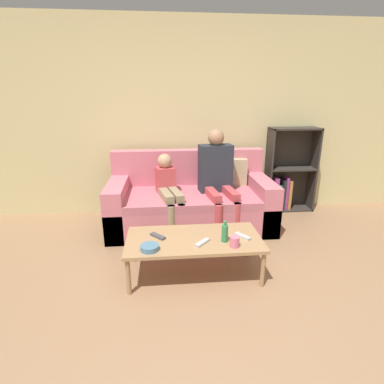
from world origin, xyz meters
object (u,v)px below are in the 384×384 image
person_adult (217,173)px  tv_remote_2 (243,236)px  couch (191,203)px  person_child (169,189)px  coffee_table (194,241)px  bottle (225,233)px  tv_remote_0 (158,236)px  bookshelf (286,177)px  snack_bowl (150,248)px  tv_remote_1 (202,243)px  cup_near (235,242)px

person_adult → tv_remote_2: 1.12m
couch → person_child: 0.41m
coffee_table → bottle: size_ratio=6.29×
tv_remote_0 → tv_remote_2: bearing=-48.7°
bookshelf → snack_bowl: bearing=-137.2°
tv_remote_2 → snack_bowl: size_ratio=1.04×
couch → person_child: bearing=-150.0°
tv_remote_2 → bookshelf: bearing=21.3°
couch → person_adult: bearing=-15.7°
couch → coffee_table: couch is taller
tv_remote_1 → tv_remote_2: same height
bookshelf → person_adult: bearing=-154.4°
bottle → cup_near: bearing=-57.7°
tv_remote_0 → snack_bowl: size_ratio=0.98×
person_adult → snack_bowl: size_ratio=7.74×
person_child → tv_remote_1: (0.27, -1.09, -0.17)m
person_adult → tv_remote_1: bearing=-113.6°
coffee_table → tv_remote_1: 0.14m
person_adult → tv_remote_1: size_ratio=7.89×
couch → snack_bowl: bearing=-109.6°
tv_remote_1 → tv_remote_2: bearing=56.4°
cup_near → bottle: size_ratio=0.48×
tv_remote_2 → couch: bearing=72.6°
bookshelf → tv_remote_2: size_ratio=7.20×
coffee_table → snack_bowl: size_ratio=7.80×
person_child → tv_remote_1: size_ratio=6.03×
tv_remote_0 → snack_bowl: snack_bowl is taller
bottle → snack_bowl: bearing=-171.8°
coffee_table → snack_bowl: bearing=-154.9°
cup_near → bottle: (-0.07, 0.10, 0.04)m
couch → bookshelf: bearing=17.2°
bookshelf → tv_remote_1: (-1.44, -1.70, -0.10)m
coffee_table → tv_remote_2: bearing=-3.4°
person_adult → cup_near: bearing=-100.4°
tv_remote_0 → tv_remote_2: (0.78, -0.08, 0.00)m
snack_bowl → tv_remote_2: bearing=10.6°
person_child → snack_bowl: bearing=-112.1°
cup_near → snack_bowl: 0.73m
couch → tv_remote_1: (-0.01, -1.25, 0.08)m
tv_remote_2 → snack_bowl: 0.87m
tv_remote_1 → bottle: (0.21, 0.03, 0.07)m
cup_near → tv_remote_0: 0.71m
couch → cup_near: (0.26, -1.33, 0.11)m
coffee_table → tv_remote_1: (0.06, -0.12, 0.04)m
couch → tv_remote_0: 1.16m
tv_remote_1 → bottle: 0.22m
couch → cup_near: size_ratio=21.58×
person_child → tv_remote_2: (0.66, -1.00, -0.17)m
snack_bowl → bottle: bearing=8.2°
coffee_table → cup_near: size_ratio=13.24×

